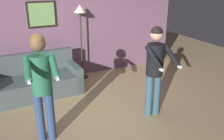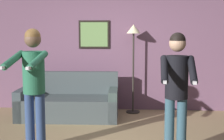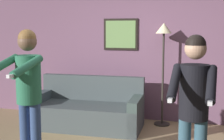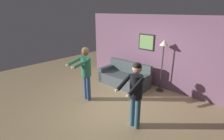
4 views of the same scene
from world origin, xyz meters
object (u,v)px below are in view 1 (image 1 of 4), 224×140
Objects in this scene: couch at (35,83)px; person_standing_left at (41,79)px; torchiere_lamp at (80,20)px; person_standing_right at (155,64)px.

person_standing_left reaches higher than couch.
torchiere_lamp is (1.25, 0.47, 1.18)m from couch.
couch is at bearing -159.35° from torchiere_lamp.
torchiere_lamp reaches higher than person_standing_left.
couch is 1.78m from torchiere_lamp.
couch is 2.66m from person_standing_right.
torchiere_lamp reaches higher than person_standing_right.
torchiere_lamp is 1.10× the size of person_standing_right.
person_standing_left is (-0.13, -1.73, 0.76)m from couch.
couch is 1.16× the size of person_standing_right.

